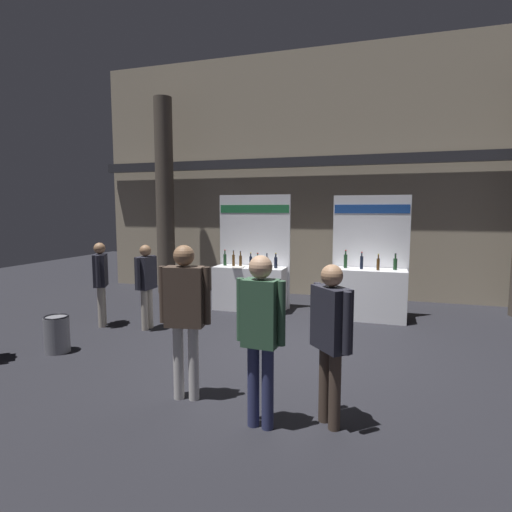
{
  "coord_description": "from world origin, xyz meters",
  "views": [
    {
      "loc": [
        1.4,
        -6.24,
        2.23
      ],
      "look_at": [
        -0.7,
        0.49,
        1.45
      ],
      "focal_mm": 28.87,
      "sensor_mm": 36.0,
      "label": 1
    }
  ],
  "objects": [
    {
      "name": "visitor_6",
      "position": [
        0.24,
        -2.36,
        1.07
      ],
      "size": [
        0.52,
        0.25,
        1.79
      ],
      "rotation": [
        0.0,
        0.0,
        3.06
      ],
      "color": "navy",
      "rests_on": "ground_plane"
    },
    {
      "name": "visitor_4",
      "position": [
        -2.82,
        0.39,
        0.94
      ],
      "size": [
        0.25,
        0.56,
        1.6
      ],
      "rotation": [
        0.0,
        0.0,
        1.51
      ],
      "color": "#ADA393",
      "rests_on": "ground_plane"
    },
    {
      "name": "hall_colonnade",
      "position": [
        0.0,
        4.45,
        3.09
      ],
      "size": [
        12.8,
        1.33,
        6.28
      ],
      "color": "tan",
      "rests_on": "ground_plane"
    },
    {
      "name": "visitor_0",
      "position": [
        -3.77,
        0.31,
        0.96
      ],
      "size": [
        0.37,
        0.51,
        1.62
      ],
      "rotation": [
        0.0,
        0.0,
        2.05
      ],
      "color": "#ADA393",
      "rests_on": "ground_plane"
    },
    {
      "name": "trash_bin",
      "position": [
        -3.49,
        -1.15,
        0.29
      ],
      "size": [
        0.38,
        0.38,
        0.59
      ],
      "color": "slate",
      "rests_on": "ground_plane"
    },
    {
      "name": "visitor_2",
      "position": [
        -0.79,
        -2.01,
        1.12
      ],
      "size": [
        0.61,
        0.29,
        1.84
      ],
      "rotation": [
        0.0,
        0.0,
        3.3
      ],
      "color": "silver",
      "rests_on": "ground_plane"
    },
    {
      "name": "exhibitor_booth_0",
      "position": [
        -1.45,
        2.46,
        0.62
      ],
      "size": [
        1.68,
        0.7,
        2.58
      ],
      "color": "white",
      "rests_on": "ground_plane"
    },
    {
      "name": "exhibitor_booth_1",
      "position": [
        1.13,
        2.41,
        0.64
      ],
      "size": [
        1.56,
        0.66,
        2.55
      ],
      "color": "white",
      "rests_on": "ground_plane"
    },
    {
      "name": "ground_plane",
      "position": [
        0.0,
        0.0,
        0.0
      ],
      "size": [
        25.6,
        25.6,
        0.0
      ],
      "primitive_type": "plane",
      "color": "black"
    },
    {
      "name": "visitor_5",
      "position": [
        0.91,
        -2.11,
        1.02
      ],
      "size": [
        0.46,
        0.48,
        1.69
      ],
      "rotation": [
        0.0,
        0.0,
        2.29
      ],
      "color": "#47382D",
      "rests_on": "ground_plane"
    }
  ]
}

